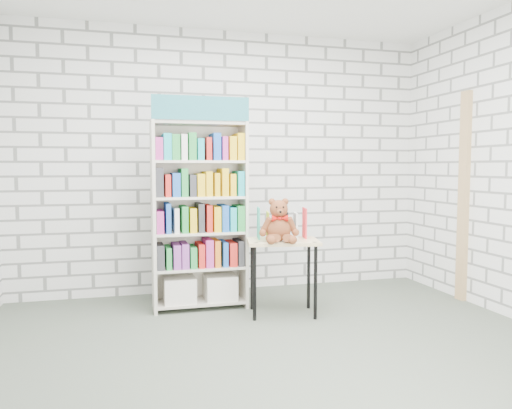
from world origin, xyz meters
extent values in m
plane|color=#495245|center=(0.00, 0.00, 0.00)|extent=(4.50, 4.50, 0.00)
cube|color=silver|center=(0.00, 2.00, 1.40)|extent=(4.50, 0.02, 2.80)
cube|color=silver|center=(0.00, -2.00, 1.40)|extent=(4.50, 0.02, 2.80)
cube|color=beige|center=(-0.81, 1.35, 0.89)|extent=(0.03, 0.34, 1.77)
cube|color=beige|center=(0.04, 1.35, 0.89)|extent=(0.03, 0.34, 1.77)
cube|color=beige|center=(-0.38, 1.51, 0.89)|extent=(0.89, 0.02, 1.77)
cube|color=teal|center=(-0.38, 1.19, 1.88)|extent=(0.89, 0.02, 0.22)
cube|color=beige|center=(-0.38, 1.35, 0.06)|extent=(0.83, 0.32, 0.02)
cube|color=beige|center=(-0.38, 1.35, 0.39)|extent=(0.83, 0.32, 0.02)
cube|color=beige|center=(-0.38, 1.35, 0.73)|extent=(0.83, 0.32, 0.02)
cube|color=beige|center=(-0.38, 1.35, 1.06)|extent=(0.83, 0.32, 0.02)
cube|color=beige|center=(-0.38, 1.35, 1.40)|extent=(0.83, 0.32, 0.02)
cube|color=beige|center=(-0.38, 1.35, 1.75)|extent=(0.83, 0.32, 0.02)
cube|color=silver|center=(-0.58, 1.35, 0.19)|extent=(0.30, 0.28, 0.24)
cube|color=silver|center=(-0.19, 1.35, 0.19)|extent=(0.30, 0.28, 0.24)
cube|color=#BF338C|center=(-0.38, 1.34, 0.52)|extent=(0.83, 0.28, 0.24)
cube|color=#19A5B2|center=(-0.38, 1.34, 0.86)|extent=(0.83, 0.28, 0.24)
cube|color=white|center=(-0.38, 1.34, 1.19)|extent=(0.83, 0.28, 0.24)
cube|color=purple|center=(-0.38, 1.34, 1.53)|extent=(0.83, 0.28, 0.24)
cube|color=#DDC384|center=(0.32, 0.94, 0.67)|extent=(0.71, 0.56, 0.03)
cylinder|color=black|center=(0.02, 0.83, 0.33)|extent=(0.03, 0.03, 0.66)
cylinder|color=black|center=(0.08, 1.17, 0.33)|extent=(0.03, 0.03, 0.66)
cylinder|color=black|center=(0.55, 0.72, 0.33)|extent=(0.03, 0.03, 0.66)
cylinder|color=black|center=(0.62, 1.06, 0.33)|extent=(0.03, 0.03, 0.66)
cylinder|color=black|center=(0.03, 0.84, 0.69)|extent=(0.04, 0.04, 0.01)
cylinder|color=black|center=(0.54, 0.74, 0.69)|extent=(0.04, 0.04, 0.01)
cube|color=teal|center=(0.12, 1.09, 0.82)|extent=(0.05, 0.20, 0.27)
cube|color=yellow|center=(0.21, 1.07, 0.82)|extent=(0.05, 0.20, 0.27)
cube|color=red|center=(0.29, 1.05, 0.82)|extent=(0.05, 0.20, 0.27)
cube|color=black|center=(0.38, 1.04, 0.82)|extent=(0.05, 0.20, 0.27)
cube|color=silver|center=(0.46, 1.02, 0.82)|extent=(0.05, 0.20, 0.27)
cube|color=red|center=(0.55, 1.01, 0.82)|extent=(0.05, 0.20, 0.27)
ellipsoid|color=brown|center=(0.25, 0.88, 0.80)|extent=(0.23, 0.19, 0.23)
sphere|color=brown|center=(0.25, 0.87, 0.98)|extent=(0.16, 0.16, 0.16)
sphere|color=brown|center=(0.20, 0.90, 1.04)|extent=(0.06, 0.06, 0.06)
sphere|color=brown|center=(0.32, 0.88, 1.04)|extent=(0.06, 0.06, 0.06)
sphere|color=brown|center=(0.24, 0.81, 0.95)|extent=(0.07, 0.07, 0.07)
sphere|color=black|center=(0.22, 0.81, 1.00)|extent=(0.02, 0.02, 0.02)
sphere|color=black|center=(0.27, 0.80, 1.00)|extent=(0.02, 0.02, 0.02)
sphere|color=black|center=(0.24, 0.78, 0.96)|extent=(0.02, 0.02, 0.02)
cylinder|color=brown|center=(0.14, 0.87, 0.83)|extent=(0.12, 0.11, 0.16)
cylinder|color=brown|center=(0.36, 0.84, 0.83)|extent=(0.12, 0.09, 0.16)
sphere|color=brown|center=(0.10, 0.86, 0.77)|extent=(0.07, 0.07, 0.07)
sphere|color=brown|center=(0.39, 0.82, 0.77)|extent=(0.07, 0.07, 0.07)
cylinder|color=brown|center=(0.17, 0.77, 0.73)|extent=(0.09, 0.18, 0.09)
cylinder|color=brown|center=(0.30, 0.75, 0.73)|extent=(0.14, 0.18, 0.09)
sphere|color=brown|center=(0.13, 0.70, 0.73)|extent=(0.08, 0.08, 0.08)
sphere|color=brown|center=(0.32, 0.67, 0.73)|extent=(0.08, 0.08, 0.08)
cone|color=#BB110B|center=(0.21, 0.82, 0.90)|extent=(0.07, 0.07, 0.06)
cone|color=#BB110B|center=(0.28, 0.80, 0.90)|extent=(0.07, 0.07, 0.06)
sphere|color=#BB110B|center=(0.24, 0.81, 0.90)|extent=(0.03, 0.03, 0.03)
cube|color=tan|center=(2.23, 0.95, 1.05)|extent=(0.05, 0.12, 2.10)
camera|label=1|loc=(-1.08, -3.33, 1.35)|focal=35.00mm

